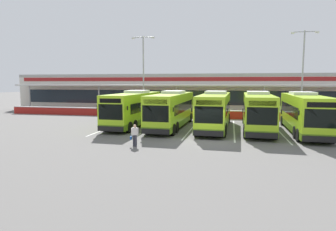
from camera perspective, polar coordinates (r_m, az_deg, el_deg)
The scene contains 17 objects.
ground_plane at distance 23.96m, azimuth 7.82°, elevation -4.83°, with size 200.00×200.00×0.00m, color #605E5B.
terminal_building at distance 50.39m, azimuth 10.22°, elevation 4.51°, with size 70.00×13.00×6.00m.
red_barrier_wall at distance 38.19m, azimuth 9.49°, elevation 0.22°, with size 60.00×0.40×1.10m.
coach_bus_leftmost at distance 32.00m, azimuth -6.58°, elevation 1.27°, with size 3.17×12.22×3.78m.
coach_bus_left_centre at distance 30.40m, azimuth 0.71°, elevation 1.04°, with size 3.17×12.22×3.78m.
coach_bus_centre at distance 29.88m, azimuth 9.11°, elevation 0.86°, with size 3.17×12.22×3.78m.
coach_bus_right_centre at distance 29.91m, azimuth 17.04°, elevation 0.66°, with size 3.17×12.22×3.78m.
coach_bus_rightmost at distance 29.87m, azimuth 24.92°, elevation 0.33°, with size 3.17×12.22×3.78m.
bay_stripe_far_west at distance 32.21m, azimuth -10.30°, elevation -1.95°, with size 0.14×13.00×0.01m, color silver.
bay_stripe_west at distance 30.86m, azimuth -3.06°, elevation -2.22°, with size 0.14×13.00×0.01m, color silver.
bay_stripe_mid_west at distance 30.05m, azimuth 4.70°, elevation -2.47°, with size 0.14×13.00×0.01m, color silver.
bay_stripe_centre at distance 29.80m, azimuth 12.74°, elevation -2.69°, with size 0.14×13.00×0.01m, color silver.
bay_stripe_mid_east at distance 30.15m, azimuth 20.75°, elevation -2.85°, with size 0.14×13.00×0.01m, color silver.
bay_stripe_east at distance 31.07m, azimuth 28.44°, elevation -2.95°, with size 0.14×13.00×0.01m, color silver.
pedestrian_with_handbag at distance 21.59m, azimuth -6.53°, elevation -3.75°, with size 0.65×0.35×1.62m.
lamp_post_west at distance 41.45m, azimuth -4.81°, elevation 8.71°, with size 3.24×0.28×11.00m.
lamp_post_centre at distance 40.56m, azimuth 24.78°, elevation 8.19°, with size 3.24×0.28×11.00m.
Camera 1 is at (1.72, -23.43, 4.69)m, focal length 31.30 mm.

